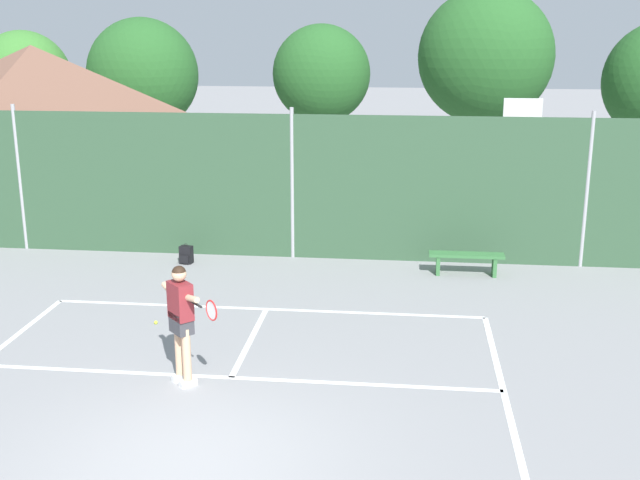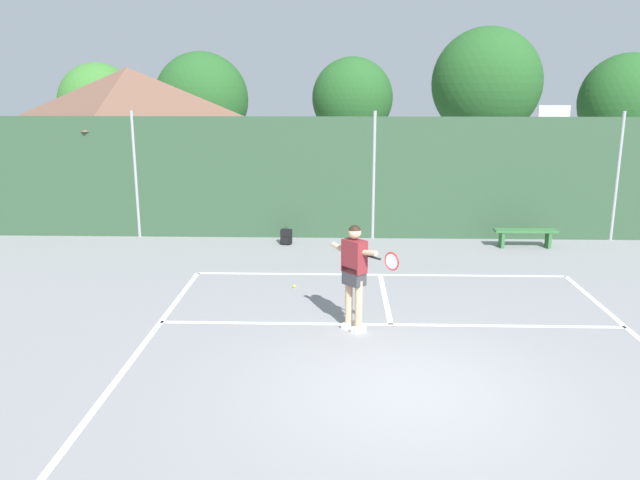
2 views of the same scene
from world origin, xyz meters
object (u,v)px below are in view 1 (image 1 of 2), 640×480
(tennis_player, at_px, (182,314))
(backpack_black, at_px, (186,255))
(courtside_bench, at_px, (466,259))
(tennis_ball, at_px, (156,322))
(basketball_hoop, at_px, (520,150))

(tennis_player, bearing_deg, backpack_black, 105.56)
(courtside_bench, bearing_deg, backpack_black, 178.59)
(tennis_player, bearing_deg, tennis_ball, 117.40)
(courtside_bench, bearing_deg, tennis_ball, -148.26)
(tennis_player, bearing_deg, courtside_bench, 52.12)
(basketball_hoop, distance_m, courtside_bench, 3.60)
(tennis_ball, bearing_deg, basketball_hoop, 41.43)
(tennis_player, xyz_separation_m, courtside_bench, (4.56, 5.87, -0.75))
(basketball_hoop, bearing_deg, backpack_black, -161.39)
(tennis_player, height_order, backpack_black, tennis_player)
(tennis_player, xyz_separation_m, tennis_ball, (-1.19, 2.30, -1.08))
(basketball_hoop, relative_size, tennis_player, 1.91)
(basketball_hoop, xyz_separation_m, courtside_bench, (-1.35, -2.71, -1.95))
(basketball_hoop, height_order, tennis_player, basketball_hoop)
(tennis_ball, bearing_deg, tennis_player, -62.60)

